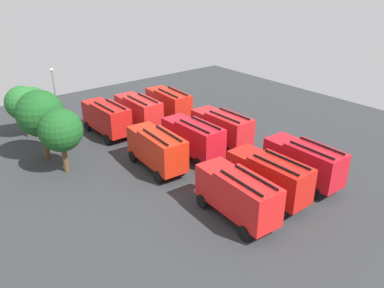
{
  "coord_description": "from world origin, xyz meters",
  "views": [
    {
      "loc": [
        -26.81,
        21.45,
        17.08
      ],
      "look_at": [
        0.0,
        0.0,
        1.4
      ],
      "focal_mm": 35.91,
      "sensor_mm": 36.0,
      "label": 1
    }
  ],
  "objects_px": {
    "fire_truck_7": "(157,148)",
    "tree_3": "(33,103)",
    "tree_1": "(40,114)",
    "tree_2": "(23,103)",
    "firefighter_0": "(208,120)",
    "tree_0": "(61,130)",
    "fire_truck_5": "(138,110)",
    "lamppost": "(55,93)",
    "fire_truck_0": "(304,161)",
    "fire_truck_6": "(237,194)",
    "fire_truck_1": "(222,127)",
    "firefighter_1": "(85,114)",
    "traffic_cone_0": "(291,159)",
    "fire_truck_2": "(169,103)",
    "fire_truck_3": "(269,176)",
    "fire_truck_8": "(106,117)",
    "traffic_cone_1": "(145,117)",
    "fire_truck_4": "(193,137)"
  },
  "relations": [
    {
      "from": "fire_truck_7",
      "to": "tree_3",
      "type": "bearing_deg",
      "value": 24.49
    },
    {
      "from": "fire_truck_0",
      "to": "fire_truck_2",
      "type": "relative_size",
      "value": 0.99
    },
    {
      "from": "fire_truck_0",
      "to": "tree_1",
      "type": "bearing_deg",
      "value": 40.74
    },
    {
      "from": "fire_truck_2",
      "to": "fire_truck_3",
      "type": "relative_size",
      "value": 1.02
    },
    {
      "from": "fire_truck_7",
      "to": "tree_0",
      "type": "height_order",
      "value": "tree_0"
    },
    {
      "from": "fire_truck_0",
      "to": "traffic_cone_0",
      "type": "xyz_separation_m",
      "value": [
        3.1,
        -2.62,
        -1.83
      ]
    },
    {
      "from": "fire_truck_6",
      "to": "tree_1",
      "type": "relative_size",
      "value": 1.06
    },
    {
      "from": "fire_truck_2",
      "to": "tree_2",
      "type": "height_order",
      "value": "tree_2"
    },
    {
      "from": "fire_truck_1",
      "to": "tree_1",
      "type": "distance_m",
      "value": 17.79
    },
    {
      "from": "tree_1",
      "to": "tree_2",
      "type": "height_order",
      "value": "tree_1"
    },
    {
      "from": "fire_truck_2",
      "to": "lamppost",
      "type": "relative_size",
      "value": 1.06
    },
    {
      "from": "fire_truck_1",
      "to": "fire_truck_3",
      "type": "xyz_separation_m",
      "value": [
        -9.85,
        4.02,
        0.0
      ]
    },
    {
      "from": "fire_truck_6",
      "to": "tree_1",
      "type": "height_order",
      "value": "tree_1"
    },
    {
      "from": "fire_truck_0",
      "to": "traffic_cone_1",
      "type": "distance_m",
      "value": 22.04
    },
    {
      "from": "firefighter_0",
      "to": "tree_0",
      "type": "bearing_deg",
      "value": 34.61
    },
    {
      "from": "fire_truck_3",
      "to": "tree_2",
      "type": "bearing_deg",
      "value": 22.78
    },
    {
      "from": "fire_truck_3",
      "to": "tree_0",
      "type": "xyz_separation_m",
      "value": [
        14.8,
        10.86,
        1.93
      ]
    },
    {
      "from": "fire_truck_4",
      "to": "fire_truck_7",
      "type": "height_order",
      "value": "same"
    },
    {
      "from": "fire_truck_7",
      "to": "tree_2",
      "type": "bearing_deg",
      "value": 27.97
    },
    {
      "from": "fire_truck_8",
      "to": "traffic_cone_0",
      "type": "relative_size",
      "value": 11.12
    },
    {
      "from": "fire_truck_5",
      "to": "fire_truck_6",
      "type": "height_order",
      "value": "same"
    },
    {
      "from": "fire_truck_5",
      "to": "fire_truck_7",
      "type": "bearing_deg",
      "value": 158.88
    },
    {
      "from": "tree_1",
      "to": "traffic_cone_0",
      "type": "xyz_separation_m",
      "value": [
        -15.64,
        -18.19,
        -4.33
      ]
    },
    {
      "from": "fire_truck_8",
      "to": "traffic_cone_0",
      "type": "distance_m",
      "value": 20.33
    },
    {
      "from": "tree_2",
      "to": "lamppost",
      "type": "distance_m",
      "value": 4.06
    },
    {
      "from": "fire_truck_5",
      "to": "tree_2",
      "type": "distance_m",
      "value": 12.48
    },
    {
      "from": "fire_truck_3",
      "to": "traffic_cone_1",
      "type": "bearing_deg",
      "value": -5.88
    },
    {
      "from": "fire_truck_3",
      "to": "traffic_cone_0",
      "type": "distance_m",
      "value": 7.73
    },
    {
      "from": "fire_truck_1",
      "to": "traffic_cone_0",
      "type": "xyz_separation_m",
      "value": [
        -6.91,
        -2.89,
        -1.83
      ]
    },
    {
      "from": "fire_truck_3",
      "to": "lamppost",
      "type": "height_order",
      "value": "lamppost"
    },
    {
      "from": "fire_truck_0",
      "to": "fire_truck_5",
      "type": "relative_size",
      "value": 1.0
    },
    {
      "from": "fire_truck_0",
      "to": "tree_0",
      "type": "height_order",
      "value": "tree_0"
    },
    {
      "from": "fire_truck_3",
      "to": "traffic_cone_1",
      "type": "xyz_separation_m",
      "value": [
        21.69,
        -1.99,
        -1.87
      ]
    },
    {
      "from": "fire_truck_5",
      "to": "lamppost",
      "type": "height_order",
      "value": "lamppost"
    },
    {
      "from": "fire_truck_3",
      "to": "tree_1",
      "type": "height_order",
      "value": "tree_1"
    },
    {
      "from": "fire_truck_0",
      "to": "tree_0",
      "type": "relative_size",
      "value": 1.19
    },
    {
      "from": "firefighter_0",
      "to": "lamppost",
      "type": "height_order",
      "value": "lamppost"
    },
    {
      "from": "fire_truck_0",
      "to": "fire_truck_3",
      "type": "relative_size",
      "value": 1.0
    },
    {
      "from": "tree_2",
      "to": "fire_truck_5",
      "type": "bearing_deg",
      "value": -116.83
    },
    {
      "from": "fire_truck_8",
      "to": "tree_1",
      "type": "bearing_deg",
      "value": 100.57
    },
    {
      "from": "firefighter_1",
      "to": "tree_1",
      "type": "distance_m",
      "value": 10.79
    },
    {
      "from": "fire_truck_1",
      "to": "lamppost",
      "type": "relative_size",
      "value": 1.04
    },
    {
      "from": "fire_truck_0",
      "to": "fire_truck_5",
      "type": "bearing_deg",
      "value": 13.03
    },
    {
      "from": "firefighter_1",
      "to": "tree_3",
      "type": "bearing_deg",
      "value": 161.8
    },
    {
      "from": "fire_truck_2",
      "to": "tree_2",
      "type": "distance_m",
      "value": 16.4
    },
    {
      "from": "fire_truck_7",
      "to": "traffic_cone_1",
      "type": "height_order",
      "value": "fire_truck_7"
    },
    {
      "from": "fire_truck_5",
      "to": "tree_1",
      "type": "height_order",
      "value": "tree_1"
    },
    {
      "from": "tree_0",
      "to": "tree_2",
      "type": "relative_size",
      "value": 1.05
    },
    {
      "from": "fire_truck_1",
      "to": "tree_1",
      "type": "relative_size",
      "value": 1.04
    },
    {
      "from": "fire_truck_1",
      "to": "traffic_cone_1",
      "type": "distance_m",
      "value": 12.15
    }
  ]
}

